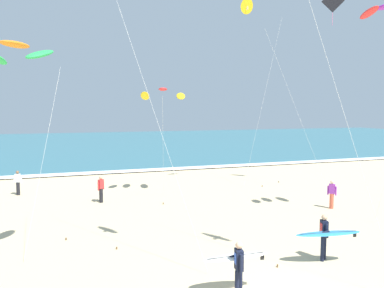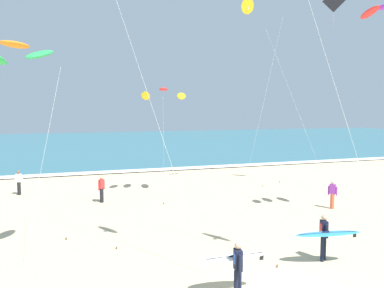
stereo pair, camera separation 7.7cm
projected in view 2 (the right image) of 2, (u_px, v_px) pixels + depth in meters
ocean_water at (103, 143)px, 61.38m from camera, size 160.00×60.00×0.08m
shoreline_foam at (133, 171)px, 33.30m from camera, size 160.00×1.56×0.01m
surfer_lead at (237, 262)px, 10.93m from camera, size 2.01×1.05×1.71m
surfer_trailing at (326, 234)px, 13.39m from camera, size 2.35×1.19×1.71m
kite_arc_amber_mid at (15, 52)px, 12.82m from camera, size 2.89×3.30×7.78m
kite_arc_scarlet_low at (164, 94)px, 23.49m from camera, size 3.03×3.27×6.85m
kite_delta_golden_distant at (247, 8)px, 25.44m from camera, size 3.87×1.12×12.99m
kite_diamond_charcoal_outer at (332, 7)px, 24.73m from camera, size 4.42×2.68×13.33m
bystander_white_top at (19, 182)px, 24.14m from camera, size 0.50×0.22×1.59m
bystander_red_top at (102, 189)px, 22.18m from camera, size 0.40×0.35×1.59m
bystander_purple_top at (332, 194)px, 20.76m from camera, size 0.36×0.39×1.59m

